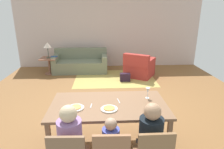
# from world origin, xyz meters

# --- Properties ---
(ground_plane) EXTENTS (7.06, 6.06, 0.02)m
(ground_plane) POSITION_xyz_m (0.00, 0.43, -0.01)
(ground_plane) COLOR brown
(back_wall) EXTENTS (7.06, 0.10, 2.70)m
(back_wall) POSITION_xyz_m (0.00, 3.51, 1.35)
(back_wall) COLOR beige
(back_wall) RESTS_ON ground_plane
(dining_table) EXTENTS (1.81, 0.98, 0.76)m
(dining_table) POSITION_xyz_m (-0.19, -1.47, 0.69)
(dining_table) COLOR brown
(dining_table) RESTS_ON ground_plane
(plate_near_man) EXTENTS (0.25, 0.25, 0.02)m
(plate_near_man) POSITION_xyz_m (-0.69, -1.59, 0.77)
(plate_near_man) COLOR silver
(plate_near_man) RESTS_ON dining_table
(pizza_near_man) EXTENTS (0.17, 0.17, 0.01)m
(pizza_near_man) POSITION_xyz_m (-0.69, -1.59, 0.78)
(pizza_near_man) COLOR #E59948
(pizza_near_man) RESTS_ON plate_near_man
(plate_near_child) EXTENTS (0.25, 0.25, 0.02)m
(plate_near_child) POSITION_xyz_m (-0.19, -1.65, 0.77)
(plate_near_child) COLOR white
(plate_near_child) RESTS_ON dining_table
(pizza_near_child) EXTENTS (0.17, 0.17, 0.01)m
(pizza_near_child) POSITION_xyz_m (-0.19, -1.65, 0.78)
(pizza_near_child) COLOR gold
(pizza_near_child) RESTS_ON plate_near_child
(wine_glass) EXTENTS (0.07, 0.07, 0.19)m
(wine_glass) POSITION_xyz_m (0.46, -1.29, 0.89)
(wine_glass) COLOR silver
(wine_glass) RESTS_ON dining_table
(fork) EXTENTS (0.03, 0.15, 0.01)m
(fork) POSITION_xyz_m (-0.46, -1.52, 0.76)
(fork) COLOR silver
(fork) RESTS_ON dining_table
(knife) EXTENTS (0.04, 0.17, 0.01)m
(knife) POSITION_xyz_m (-0.03, -1.37, 0.76)
(knife) COLOR silver
(knife) RESTS_ON dining_table
(person_man) EXTENTS (0.30, 0.40, 1.11)m
(person_man) POSITION_xyz_m (-0.69, -2.15, 0.51)
(person_man) COLOR #392D50
(person_man) RESTS_ON ground_plane
(person_woman) EXTENTS (0.30, 0.40, 1.11)m
(person_woman) POSITION_xyz_m (0.31, -2.15, 0.51)
(person_woman) COLOR #2E3646
(person_woman) RESTS_ON ground_plane
(area_rug) EXTENTS (2.60, 1.80, 0.01)m
(area_rug) POSITION_xyz_m (0.13, 1.92, 0.00)
(area_rug) COLOR tan
(area_rug) RESTS_ON ground_plane
(couch) EXTENTS (1.93, 0.86, 0.82)m
(couch) POSITION_xyz_m (-1.07, 2.78, 0.30)
(couch) COLOR slate
(couch) RESTS_ON ground_plane
(armchair) EXTENTS (1.17, 1.17, 0.82)m
(armchair) POSITION_xyz_m (0.96, 2.07, 0.32)
(armchair) COLOR #A7312B
(armchair) RESTS_ON ground_plane
(side_table) EXTENTS (0.56, 0.56, 0.58)m
(side_table) POSITION_xyz_m (-2.14, 2.52, 0.38)
(side_table) COLOR brown
(side_table) RESTS_ON ground_plane
(table_lamp) EXTENTS (0.26, 0.26, 0.54)m
(table_lamp) POSITION_xyz_m (-2.14, 2.52, 1.01)
(table_lamp) COLOR #414738
(table_lamp) RESTS_ON side_table
(book_lower) EXTENTS (0.22, 0.16, 0.03)m
(book_lower) POSITION_xyz_m (-1.96, 2.48, 0.59)
(book_lower) COLOR #A03934
(book_lower) RESTS_ON side_table
(book_upper) EXTENTS (0.22, 0.16, 0.03)m
(book_upper) POSITION_xyz_m (-1.95, 2.52, 0.62)
(book_upper) COLOR navy
(book_upper) RESTS_ON book_lower
(handbag) EXTENTS (0.32, 0.16, 0.26)m
(handbag) POSITION_xyz_m (0.44, 1.62, 0.13)
(handbag) COLOR black
(handbag) RESTS_ON ground_plane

